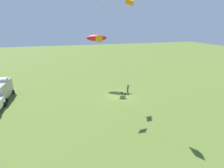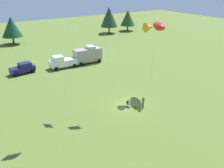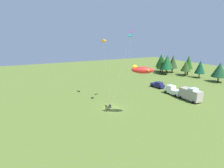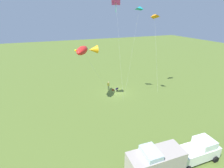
{
  "view_description": "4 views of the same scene",
  "coord_description": "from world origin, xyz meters",
  "px_view_note": "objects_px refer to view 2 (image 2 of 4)",
  "views": [
    {
      "loc": [
        -26.73,
        8.88,
        11.95
      ],
      "look_at": [
        1.89,
        0.82,
        1.68
      ],
      "focal_mm": 28.0,
      "sensor_mm": 36.0,
      "label": 1
    },
    {
      "loc": [
        -18.74,
        -25.1,
        15.74
      ],
      "look_at": [
        -0.42,
        3.08,
        2.03
      ],
      "focal_mm": 42.0,
      "sensor_mm": 36.0,
      "label": 2
    },
    {
      "loc": [
        31.75,
        -16.37,
        14.93
      ],
      "look_at": [
        0.21,
        -0.14,
        5.57
      ],
      "focal_mm": 28.0,
      "sensor_mm": 36.0,
      "label": 3
    },
    {
      "loc": [
        12.85,
        29.37,
        14.66
      ],
      "look_at": [
        1.93,
        2.18,
        2.9
      ],
      "focal_mm": 28.0,
      "sensor_mm": 36.0,
      "label": 4
    }
  ],
  "objects_px": {
    "van_motorhome_grey": "(88,55)",
    "kite_large_fish": "(157,26)",
    "truck_white_pickup": "(62,62)",
    "person_kite_flyer": "(143,101)",
    "folding_chair": "(128,103)",
    "car_navy_hatch": "(23,68)",
    "backpack_on_grass": "(135,107)"
  },
  "relations": [
    {
      "from": "folding_chair",
      "to": "backpack_on_grass",
      "type": "bearing_deg",
      "value": 22.83
    },
    {
      "from": "car_navy_hatch",
      "to": "kite_large_fish",
      "type": "distance_m",
      "value": 24.45
    },
    {
      "from": "person_kite_flyer",
      "to": "folding_chair",
      "type": "xyz_separation_m",
      "value": [
        -1.28,
        1.43,
        -0.53
      ]
    },
    {
      "from": "van_motorhome_grey",
      "to": "kite_large_fish",
      "type": "xyz_separation_m",
      "value": [
        2.18,
        -16.88,
        7.77
      ]
    },
    {
      "from": "folding_chair",
      "to": "van_motorhome_grey",
      "type": "distance_m",
      "value": 20.4
    },
    {
      "from": "truck_white_pickup",
      "to": "kite_large_fish",
      "type": "height_order",
      "value": "kite_large_fish"
    },
    {
      "from": "kite_large_fish",
      "to": "truck_white_pickup",
      "type": "bearing_deg",
      "value": 114.54
    },
    {
      "from": "backpack_on_grass",
      "to": "truck_white_pickup",
      "type": "bearing_deg",
      "value": 93.93
    },
    {
      "from": "car_navy_hatch",
      "to": "van_motorhome_grey",
      "type": "distance_m",
      "value": 12.56
    },
    {
      "from": "folding_chair",
      "to": "truck_white_pickup",
      "type": "xyz_separation_m",
      "value": [
        -0.82,
        19.69,
        0.61
      ]
    },
    {
      "from": "backpack_on_grass",
      "to": "truck_white_pickup",
      "type": "distance_m",
      "value": 20.45
    },
    {
      "from": "folding_chair",
      "to": "kite_large_fish",
      "type": "distance_m",
      "value": 11.61
    },
    {
      "from": "person_kite_flyer",
      "to": "truck_white_pickup",
      "type": "relative_size",
      "value": 0.34
    },
    {
      "from": "folding_chair",
      "to": "car_navy_hatch",
      "type": "height_order",
      "value": "car_navy_hatch"
    },
    {
      "from": "person_kite_flyer",
      "to": "van_motorhome_grey",
      "type": "relative_size",
      "value": 0.32
    },
    {
      "from": "van_motorhome_grey",
      "to": "backpack_on_grass",
      "type": "bearing_deg",
      "value": -99.42
    },
    {
      "from": "truck_white_pickup",
      "to": "van_motorhome_grey",
      "type": "distance_m",
      "value": 5.49
    },
    {
      "from": "person_kite_flyer",
      "to": "kite_large_fish",
      "type": "bearing_deg",
      "value": 109.35
    },
    {
      "from": "person_kite_flyer",
      "to": "van_motorhome_grey",
      "type": "xyz_separation_m",
      "value": [
        3.36,
        21.25,
        0.62
      ]
    },
    {
      "from": "car_navy_hatch",
      "to": "kite_large_fish",
      "type": "bearing_deg",
      "value": -57.98
    },
    {
      "from": "folding_chair",
      "to": "car_navy_hatch",
      "type": "bearing_deg",
      "value": -175.86
    },
    {
      "from": "backpack_on_grass",
      "to": "van_motorhome_grey",
      "type": "height_order",
      "value": "van_motorhome_grey"
    },
    {
      "from": "backpack_on_grass",
      "to": "car_navy_hatch",
      "type": "bearing_deg",
      "value": 111.69
    },
    {
      "from": "person_kite_flyer",
      "to": "truck_white_pickup",
      "type": "xyz_separation_m",
      "value": [
        -2.1,
        21.11,
        0.08
      ]
    },
    {
      "from": "van_motorhome_grey",
      "to": "kite_large_fish",
      "type": "distance_m",
      "value": 18.71
    },
    {
      "from": "person_kite_flyer",
      "to": "folding_chair",
      "type": "relative_size",
      "value": 2.12
    },
    {
      "from": "person_kite_flyer",
      "to": "kite_large_fish",
      "type": "xyz_separation_m",
      "value": [
        5.54,
        4.38,
        8.39
      ]
    },
    {
      "from": "folding_chair",
      "to": "backpack_on_grass",
      "type": "xyz_separation_m",
      "value": [
        0.58,
        -0.7,
        -0.38
      ]
    },
    {
      "from": "truck_white_pickup",
      "to": "person_kite_flyer",
      "type": "bearing_deg",
      "value": 97.28
    },
    {
      "from": "folding_chair",
      "to": "car_navy_hatch",
      "type": "relative_size",
      "value": 0.19
    },
    {
      "from": "folding_chair",
      "to": "backpack_on_grass",
      "type": "height_order",
      "value": "folding_chair"
    },
    {
      "from": "person_kite_flyer",
      "to": "backpack_on_grass",
      "type": "height_order",
      "value": "person_kite_flyer"
    }
  ]
}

